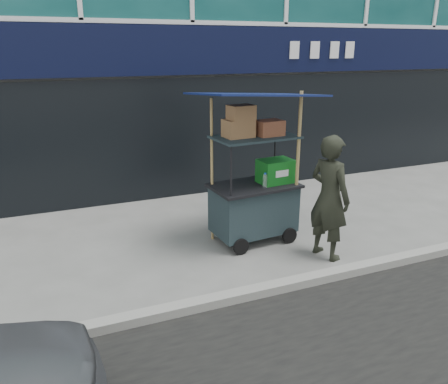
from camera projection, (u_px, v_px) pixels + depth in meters
name	position (u px, v px, depth m)	size (l,w,h in m)	color
ground	(288.00, 279.00, 5.86)	(80.00, 80.00, 0.00)	#63635E
curb	(296.00, 283.00, 5.66)	(80.00, 0.18, 0.12)	gray
vendor_cart	(255.00, 190.00, 6.82)	(1.89, 1.41, 2.41)	#182629
vendor_man	(329.00, 198.00, 6.24)	(0.67, 0.44, 1.83)	black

